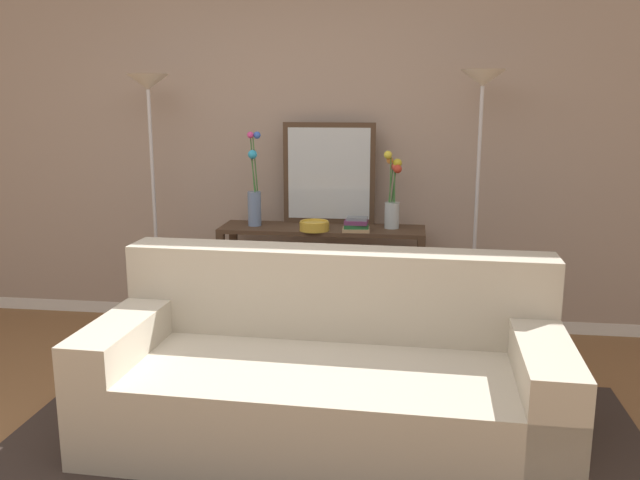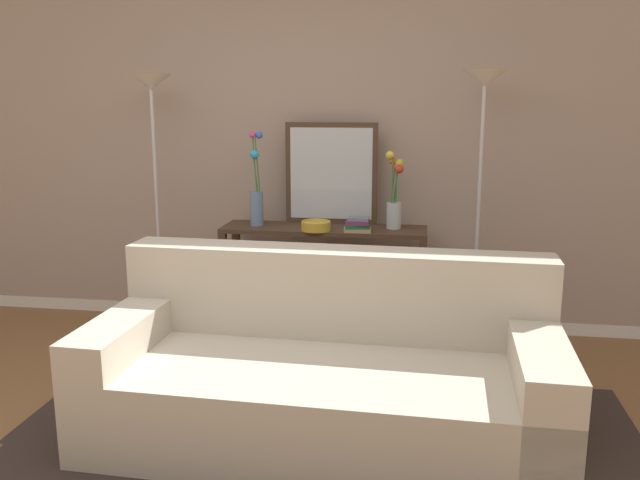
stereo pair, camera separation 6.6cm
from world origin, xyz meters
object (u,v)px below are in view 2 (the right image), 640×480
(vase_short_flowers, at_px, (395,197))
(book_stack, at_px, (358,225))
(floor_lamp_left, at_px, (153,133))
(console_table, at_px, (324,261))
(wall_mirror, at_px, (331,174))
(book_row_under_console, at_px, (267,327))
(couch, at_px, (325,377))
(vase_tall_flowers, at_px, (256,197))
(fruit_bowl, at_px, (316,226))
(floor_lamp_right, at_px, (482,134))

(vase_short_flowers, relative_size, book_stack, 2.81)
(floor_lamp_left, bearing_deg, book_stack, -1.71)
(console_table, height_order, wall_mirror, wall_mirror)
(vase_short_flowers, height_order, book_row_under_console, vase_short_flowers)
(couch, xyz_separation_m, vase_tall_flowers, (-0.68, 1.35, 0.68))
(console_table, xyz_separation_m, fruit_bowl, (-0.04, -0.12, 0.27))
(floor_lamp_right, relative_size, book_stack, 9.85)
(fruit_bowl, xyz_separation_m, book_stack, (0.28, 0.00, 0.01))
(vase_short_flowers, distance_m, fruit_bowl, 0.56)
(console_table, height_order, vase_tall_flowers, vase_tall_flowers)
(vase_tall_flowers, height_order, book_row_under_console, vase_tall_flowers)
(vase_short_flowers, relative_size, fruit_bowl, 2.63)
(console_table, bearing_deg, floor_lamp_left, -176.46)
(couch, xyz_separation_m, console_table, (-0.21, 1.36, 0.24))
(console_table, relative_size, floor_lamp_right, 0.76)
(floor_lamp_left, bearing_deg, vase_short_flowers, 3.93)
(couch, height_order, console_table, couch)
(floor_lamp_right, bearing_deg, vase_short_flowers, 168.26)
(wall_mirror, height_order, book_stack, wall_mirror)
(vase_short_flowers, bearing_deg, vase_tall_flowers, -177.05)
(floor_lamp_right, height_order, vase_tall_flowers, floor_lamp_right)
(floor_lamp_left, bearing_deg, wall_mirror, 10.80)
(floor_lamp_left, xyz_separation_m, fruit_bowl, (1.12, -0.04, -0.60))
(floor_lamp_left, height_order, book_stack, floor_lamp_left)
(vase_tall_flowers, relative_size, fruit_bowl, 3.25)
(vase_short_flowers, height_order, fruit_bowl, vase_short_flowers)
(book_stack, distance_m, book_row_under_console, 1.02)
(vase_tall_flowers, xyz_separation_m, book_stack, (0.71, -0.11, -0.16))
(floor_lamp_left, relative_size, vase_tall_flowers, 2.81)
(couch, relative_size, vase_short_flowers, 4.33)
(floor_lamp_right, bearing_deg, floor_lamp_left, 180.00)
(couch, relative_size, vase_tall_flowers, 3.50)
(floor_lamp_right, bearing_deg, fruit_bowl, -177.56)
(couch, relative_size, wall_mirror, 3.22)
(couch, bearing_deg, vase_short_flowers, 79.45)
(floor_lamp_left, bearing_deg, couch, -43.21)
(vase_tall_flowers, distance_m, book_row_under_console, 0.94)
(console_table, xyz_separation_m, floor_lamp_left, (-1.16, -0.07, 0.87))
(couch, xyz_separation_m, book_stack, (0.03, 1.24, 0.52))
(wall_mirror, bearing_deg, book_row_under_console, -160.46)
(vase_short_flowers, xyz_separation_m, book_row_under_console, (-0.88, -0.04, -0.94))
(book_stack, bearing_deg, floor_lamp_right, 3.10)
(fruit_bowl, bearing_deg, console_table, 72.57)
(book_stack, bearing_deg, vase_short_flowers, 33.69)
(couch, bearing_deg, book_row_under_console, 114.54)
(vase_tall_flowers, relative_size, vase_short_flowers, 1.24)
(floor_lamp_right, xyz_separation_m, book_stack, (-0.77, -0.04, -0.60))
(fruit_bowl, bearing_deg, book_stack, 0.61)
(console_table, relative_size, fruit_bowl, 7.03)
(fruit_bowl, distance_m, book_stack, 0.28)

